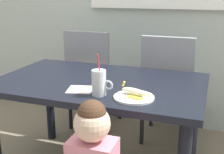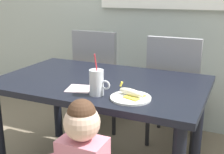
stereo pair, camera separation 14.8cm
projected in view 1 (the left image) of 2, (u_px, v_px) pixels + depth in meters
The scene contains 7 objects.
dining_table at pixel (99, 94), 2.01m from camera, with size 1.40×0.87×0.72m.
dining_chair_left at pixel (92, 74), 2.76m from camera, with size 0.44×0.45×0.96m.
dining_chair_right at pixel (168, 84), 2.48m from camera, with size 0.44×0.44×0.96m.
milk_cup at pixel (99, 84), 1.68m from camera, with size 0.13×0.08×0.25m.
snack_plate at pixel (134, 97), 1.65m from camera, with size 0.23×0.23×0.01m, color white.
peeled_banana at pixel (134, 92), 1.65m from camera, with size 0.18×0.13×0.07m.
paper_napkin at pixel (80, 90), 1.79m from camera, with size 0.15×0.15×0.00m, color silver.
Camera 1 is at (0.72, -1.75, 1.30)m, focal length 47.03 mm.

